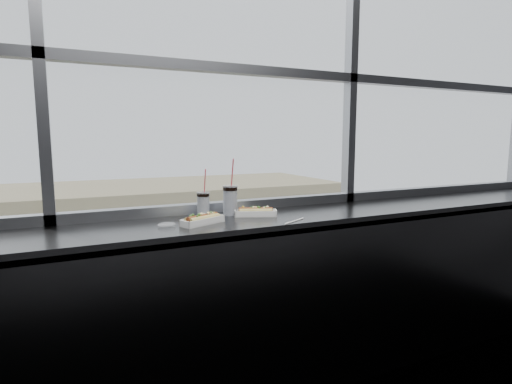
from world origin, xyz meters
name	(u,v)px	position (x,y,z in m)	size (l,w,h in m)	color
wall_back_lower	(224,292)	(0.00, 1.50, 0.55)	(6.00, 6.00, 0.00)	black
window_glass	(220,18)	(0.00, 1.52, 2.30)	(6.00, 6.00, 0.00)	silver
window_mullions	(221,17)	(0.00, 1.50, 2.30)	(6.00, 0.08, 2.40)	gray
counter	(239,223)	(0.00, 1.23, 1.07)	(6.00, 0.55, 0.06)	#515151
counter_fascia	(258,325)	(0.00, 0.97, 0.55)	(6.00, 0.04, 1.04)	#515151
hotdog_tray_left	(203,220)	(-0.24, 1.16, 1.13)	(0.27, 0.18, 0.06)	white
hotdog_tray_right	(256,212)	(0.12, 1.24, 1.13)	(0.27, 0.17, 0.06)	white
soda_cup_left	(203,204)	(-0.18, 1.33, 1.18)	(0.08, 0.08, 0.29)	white
soda_cup_right	(230,199)	(-0.01, 1.35, 1.20)	(0.09, 0.09, 0.35)	white
loose_straw	(294,221)	(0.25, 1.01, 1.10)	(0.01, 0.01, 0.19)	white
wrapper	(167,224)	(-0.44, 1.18, 1.11)	(0.10, 0.07, 0.02)	silver
plaza_ground	(84,255)	(0.00, 45.00, -11.00)	(120.00, 120.00, 0.00)	beige
street_asphalt	(99,366)	(0.00, 21.50, -10.97)	(80.00, 10.00, 0.06)	black
far_sidewalk	(92,310)	(0.00, 29.50, -10.98)	(80.00, 6.00, 0.04)	beige
far_building	(84,230)	(0.00, 39.50, -7.00)	(50.00, 14.00, 8.00)	tan
car_near_c	(134,383)	(1.30, 17.50, -9.99)	(5.69, 2.37, 1.90)	#902D44
car_far_c	(277,286)	(13.34, 25.50, -9.90)	(6.26, 2.61, 2.09)	#FFF2D0
car_near_d	(214,361)	(5.36, 17.50, -9.85)	(6.54, 2.72, 2.18)	white
car_far_b	(96,317)	(0.10, 25.50, -9.79)	(6.92, 2.88, 2.31)	#B21549
car_near_e	(334,330)	(12.92, 17.50, -9.80)	(6.82, 2.84, 2.27)	#453CB8
pedestrian_d	(194,275)	(8.14, 30.59, -9.80)	(1.03, 0.77, 2.32)	#66605B
pedestrian_a	(21,305)	(-4.50, 29.96, -9.90)	(0.94, 0.70, 2.11)	#66605B
pedestrian_b	(98,298)	(0.43, 28.85, -9.86)	(0.98, 0.73, 2.20)	#66605B
tree_center	(89,263)	(-0.02, 29.50, -7.37)	(3.42, 3.42, 5.35)	#47382B
tree_right	(241,250)	(11.99, 29.50, -7.86)	(2.96, 2.96, 4.63)	#47382B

